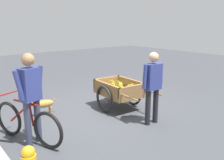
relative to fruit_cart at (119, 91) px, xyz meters
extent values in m
plane|color=#3D3F44|center=(0.01, 0.36, -0.44)|extent=(24.00, 24.00, 0.00)
cube|color=olive|center=(0.00, 0.01, -0.04)|extent=(1.15, 0.87, 0.10)
cube|color=olive|center=(0.52, -0.03, 0.13)|extent=(0.11, 0.80, 0.24)
cube|color=olive|center=(-0.52, 0.04, 0.13)|extent=(0.11, 0.80, 0.24)
cube|color=olive|center=(0.02, 0.38, 0.13)|extent=(1.10, 0.14, 0.24)
cube|color=olive|center=(-0.03, -0.36, 0.13)|extent=(1.10, 0.14, 0.24)
torus|color=black|center=(0.03, 0.45, -0.12)|extent=(0.64, 0.10, 0.64)
torus|color=black|center=(-0.03, -0.43, -0.12)|extent=(0.64, 0.10, 0.64)
cylinder|color=gray|center=(0.00, 0.01, -0.12)|extent=(0.10, 0.88, 0.04)
cylinder|color=olive|center=(-0.80, 0.40, 0.11)|extent=(0.55, 0.07, 0.04)
cylinder|color=olive|center=(-0.85, -0.28, 0.11)|extent=(0.55, 0.07, 0.04)
cylinder|color=gray|center=(0.47, -0.03, -0.26)|extent=(0.04, 0.04, 0.35)
ellipsoid|color=gold|center=(0.14, -0.16, 0.11)|extent=(0.17, 0.08, 0.15)
ellipsoid|color=gold|center=(0.17, -0.16, 0.12)|extent=(0.18, 0.05, 0.05)
ellipsoid|color=gold|center=(0.19, -0.15, 0.13)|extent=(0.18, 0.05, 0.12)
ellipsoid|color=gold|center=(-0.31, 0.05, 0.08)|extent=(0.18, 0.10, 0.14)
ellipsoid|color=gold|center=(-0.29, 0.05, 0.09)|extent=(0.18, 0.07, 0.05)
ellipsoid|color=gold|center=(-0.27, 0.06, 0.10)|extent=(0.18, 0.09, 0.16)
ellipsoid|color=gold|center=(-0.33, -0.07, 0.16)|extent=(0.18, 0.05, 0.13)
ellipsoid|color=gold|center=(-0.31, -0.07, 0.17)|extent=(0.18, 0.07, 0.05)
ellipsoid|color=gold|center=(-0.29, -0.06, 0.18)|extent=(0.18, 0.07, 0.14)
ellipsoid|color=gold|center=(0.28, -0.02, 0.15)|extent=(0.18, 0.09, 0.14)
ellipsoid|color=gold|center=(0.30, -0.02, 0.16)|extent=(0.19, 0.06, 0.08)
ellipsoid|color=gold|center=(0.31, -0.01, 0.17)|extent=(0.19, 0.10, 0.08)
ellipsoid|color=gold|center=(0.33, -0.01, 0.18)|extent=(0.18, 0.05, 0.13)
ellipsoid|color=gold|center=(0.14, -0.10, 0.14)|extent=(0.18, 0.05, 0.14)
ellipsoid|color=gold|center=(0.15, -0.10, 0.15)|extent=(0.19, 0.06, 0.10)
ellipsoid|color=gold|center=(0.16, -0.09, 0.16)|extent=(0.19, 0.08, 0.05)
ellipsoid|color=gold|center=(0.17, -0.09, 0.17)|extent=(0.18, 0.05, 0.10)
ellipsoid|color=gold|center=(0.18, -0.08, 0.18)|extent=(0.18, 0.11, 0.14)
ellipsoid|color=gold|center=(-0.11, 0.04, 0.10)|extent=(0.17, 0.09, 0.15)
ellipsoid|color=gold|center=(-0.09, 0.04, 0.11)|extent=(0.19, 0.12, 0.09)
ellipsoid|color=gold|center=(-0.08, 0.05, 0.12)|extent=(0.19, 0.10, 0.05)
ellipsoid|color=gold|center=(-0.07, 0.05, 0.13)|extent=(0.19, 0.08, 0.10)
ellipsoid|color=gold|center=(-0.06, 0.06, 0.14)|extent=(0.18, 0.08, 0.15)
ellipsoid|color=gold|center=(-0.28, -0.23, 0.14)|extent=(0.18, 0.09, 0.15)
ellipsoid|color=gold|center=(-0.25, -0.22, 0.15)|extent=(0.19, 0.10, 0.05)
ellipsoid|color=gold|center=(-0.23, -0.22, 0.16)|extent=(0.17, 0.08, 0.15)
ellipsoid|color=gold|center=(0.33, -0.05, 0.07)|extent=(0.18, 0.07, 0.14)
ellipsoid|color=gold|center=(0.34, -0.05, 0.08)|extent=(0.19, 0.05, 0.09)
ellipsoid|color=gold|center=(0.35, -0.04, 0.09)|extent=(0.19, 0.10, 0.05)
ellipsoid|color=gold|center=(0.36, -0.04, 0.10)|extent=(0.19, 0.07, 0.09)
ellipsoid|color=gold|center=(0.38, -0.03, 0.11)|extent=(0.17, 0.05, 0.15)
ellipsoid|color=gold|center=(0.19, -0.25, 0.07)|extent=(0.18, 0.07, 0.13)
ellipsoid|color=gold|center=(0.21, -0.24, 0.08)|extent=(0.19, 0.08, 0.08)
ellipsoid|color=gold|center=(0.22, -0.24, 0.09)|extent=(0.19, 0.07, 0.09)
ellipsoid|color=gold|center=(0.24, -0.23, 0.10)|extent=(0.17, 0.08, 0.16)
ellipsoid|color=gold|center=(0.23, -0.20, 0.06)|extent=(0.17, 0.06, 0.15)
ellipsoid|color=gold|center=(0.25, -0.19, 0.07)|extent=(0.19, 0.09, 0.04)
ellipsoid|color=gold|center=(0.27, -0.19, 0.08)|extent=(0.17, 0.07, 0.15)
ellipsoid|color=gold|center=(0.37, -0.31, 0.06)|extent=(0.17, 0.07, 0.14)
ellipsoid|color=gold|center=(0.38, -0.31, 0.07)|extent=(0.19, 0.07, 0.09)
ellipsoid|color=gold|center=(0.40, -0.30, 0.08)|extent=(0.19, 0.08, 0.09)
ellipsoid|color=gold|center=(0.42, -0.30, 0.09)|extent=(0.17, 0.06, 0.15)
ellipsoid|color=gold|center=(0.02, 0.18, 0.17)|extent=(0.18, 0.11, 0.15)
ellipsoid|color=gold|center=(0.04, 0.19, 0.18)|extent=(0.19, 0.12, 0.09)
ellipsoid|color=gold|center=(0.06, 0.19, 0.19)|extent=(0.19, 0.09, 0.09)
ellipsoid|color=gold|center=(0.07, 0.20, 0.20)|extent=(0.18, 0.08, 0.14)
cylinder|color=black|center=(-1.14, 0.19, -0.06)|extent=(0.11, 0.11, 0.75)
cylinder|color=black|center=(-1.16, -0.02, -0.06)|extent=(0.11, 0.11, 0.75)
cube|color=navy|center=(-1.15, 0.09, 0.58)|extent=(0.22, 0.35, 0.53)
sphere|color=tan|center=(-1.15, 0.09, 0.97)|extent=(0.20, 0.20, 0.20)
cylinder|color=navy|center=(-1.14, 0.30, 0.60)|extent=(0.08, 0.12, 0.48)
cylinder|color=navy|center=(-1.17, -0.13, 0.60)|extent=(0.08, 0.10, 0.48)
torus|color=black|center=(0.17, 2.57, -0.11)|extent=(0.64, 0.29, 0.66)
torus|color=black|center=(-0.77, 2.22, -0.11)|extent=(0.64, 0.29, 0.66)
cylinder|color=maroon|center=(-0.30, 2.40, 0.29)|extent=(0.57, 0.24, 0.04)
cylinder|color=maroon|center=(-0.41, 2.36, 0.12)|extent=(0.11, 0.07, 0.45)
cylinder|color=maroon|center=(-0.13, 2.46, 0.07)|extent=(0.51, 0.22, 0.43)
ellipsoid|color=black|center=(-0.43, 2.35, 0.38)|extent=(0.20, 0.08, 0.06)
cylinder|color=maroon|center=(0.12, 2.56, 0.39)|extent=(0.19, 0.44, 0.03)
cylinder|color=#333851|center=(-0.48, 2.45, -0.04)|extent=(0.11, 0.11, 0.80)
cylinder|color=#333851|center=(-0.40, 2.24, -0.04)|extent=(0.11, 0.11, 0.80)
cube|color=navy|center=(-0.44, 2.35, 0.64)|extent=(0.31, 0.39, 0.56)
sphere|color=#9E704C|center=(-0.44, 2.35, 1.06)|extent=(0.22, 0.22, 0.22)
cylinder|color=navy|center=(-0.52, 2.55, 0.67)|extent=(0.08, 0.17, 0.51)
cylinder|color=navy|center=(-0.36, 2.14, 0.67)|extent=(0.08, 0.14, 0.51)
ellipsoid|color=#AD7A38|center=(0.72, 1.64, -0.17)|extent=(0.23, 0.46, 0.18)
sphere|color=#AD7A38|center=(0.75, 1.91, -0.11)|extent=(0.14, 0.14, 0.14)
cylinder|color=#AD7A38|center=(0.69, 1.36, -0.13)|extent=(0.04, 0.11, 0.12)
cylinder|color=#AD7A38|center=(0.68, 1.78, -0.35)|extent=(0.04, 0.04, 0.18)
cylinder|color=#AD7A38|center=(0.79, 1.76, -0.35)|extent=(0.04, 0.04, 0.18)
cylinder|color=#AD7A38|center=(0.65, 1.51, -0.35)|extent=(0.04, 0.04, 0.18)
cylinder|color=#AD7A38|center=(0.76, 1.50, -0.35)|extent=(0.04, 0.04, 0.18)
sphere|color=gold|center=(-1.71, 2.89, 0.15)|extent=(0.16, 0.16, 0.16)
cylinder|color=orange|center=(2.01, 1.46, -0.30)|extent=(0.25, 0.25, 0.27)
camera|label=1|loc=(-4.36, 3.75, 1.66)|focal=39.03mm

